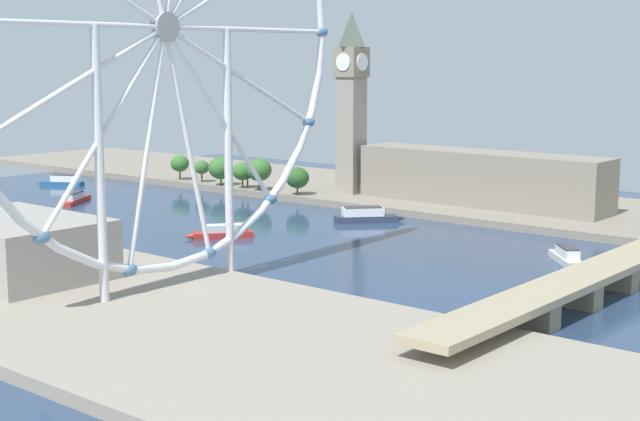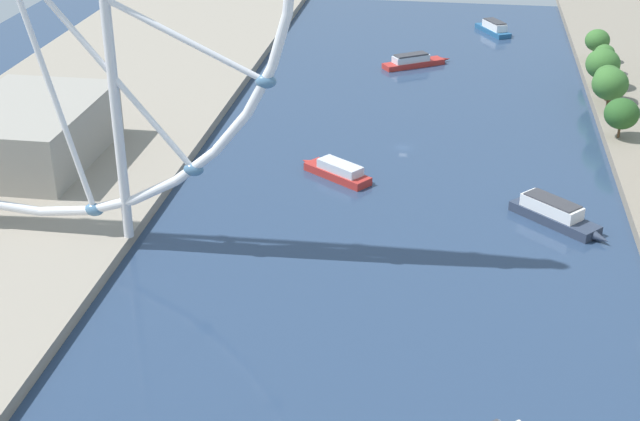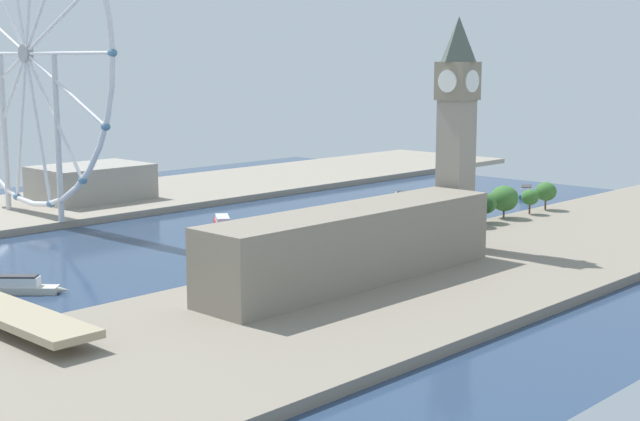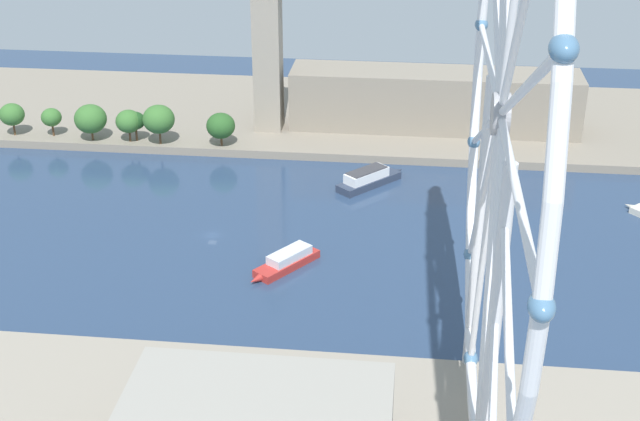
% 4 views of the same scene
% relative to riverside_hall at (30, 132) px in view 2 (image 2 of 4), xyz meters
% --- Properties ---
extents(ground_plane, '(382.71, 382.71, 0.00)m').
position_rel_riverside_hall_xyz_m(ground_plane, '(-105.25, -32.25, -11.27)').
color(ground_plane, navy).
extents(riverbank_right, '(90.00, 520.00, 3.00)m').
position_rel_riverside_hall_xyz_m(riverbank_right, '(1.10, -32.25, -9.77)').
color(riverbank_right, gray).
rests_on(riverbank_right, ground_plane).
extents(tree_row_embankment, '(13.34, 90.53, 14.96)m').
position_rel_riverside_hall_xyz_m(tree_row_embankment, '(-170.93, -79.93, 0.13)').
color(tree_row_embankment, '#513823').
rests_on(tree_row_embankment, riverbank_left).
extents(riverside_hall, '(36.27, 51.50, 16.55)m').
position_rel_riverside_hall_xyz_m(riverside_hall, '(0.00, 0.00, 0.00)').
color(riverside_hall, gray).
rests_on(riverside_hall, riverbank_right).
extents(tour_boat_0, '(24.52, 22.93, 6.13)m').
position_rel_riverside_hall_xyz_m(tour_boat_0, '(-147.40, 13.00, -8.73)').
color(tour_boat_0, '#2D384C').
rests_on(tour_boat_0, ground_plane).
extents(tour_boat_1, '(22.63, 18.12, 4.82)m').
position_rel_riverside_hall_xyz_m(tour_boat_1, '(-88.16, -6.78, -9.26)').
color(tour_boat_1, '#B22D28').
rests_on(tour_boat_1, ground_plane).
extents(tour_boat_3, '(26.57, 19.37, 5.10)m').
position_rel_riverside_hall_xyz_m(tour_boat_3, '(-103.31, -116.15, -9.25)').
color(tour_boat_3, '#B22D28').
rests_on(tour_boat_3, ground_plane).
extents(tour_boat_4, '(15.57, 23.82, 5.70)m').
position_rel_riverside_hall_xyz_m(tour_boat_4, '(-134.70, -170.01, -8.97)').
color(tour_boat_4, '#235684').
rests_on(tour_boat_4, ground_plane).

